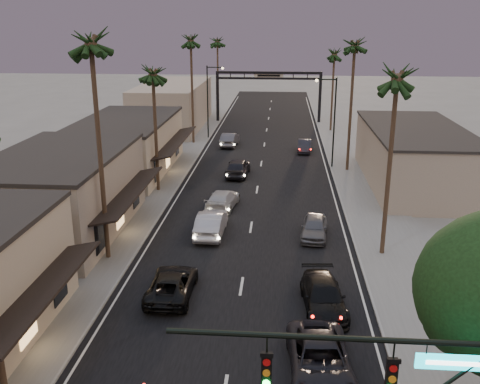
% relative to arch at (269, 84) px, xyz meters
% --- Properties ---
extents(ground, '(200.00, 200.00, 0.00)m').
position_rel_arch_xyz_m(ground, '(0.00, -30.00, -5.53)').
color(ground, slate).
rests_on(ground, ground).
extents(road, '(14.00, 120.00, 0.02)m').
position_rel_arch_xyz_m(road, '(0.00, -25.00, -5.53)').
color(road, black).
rests_on(road, ground).
extents(sidewalk_left, '(5.00, 92.00, 0.12)m').
position_rel_arch_xyz_m(sidewalk_left, '(-9.50, -18.00, -5.47)').
color(sidewalk_left, slate).
rests_on(sidewalk_left, ground).
extents(sidewalk_right, '(5.00, 92.00, 0.12)m').
position_rel_arch_xyz_m(sidewalk_right, '(9.50, -18.00, -5.47)').
color(sidewalk_right, slate).
rests_on(sidewalk_right, ground).
extents(storefront_mid, '(8.00, 14.00, 5.50)m').
position_rel_arch_xyz_m(storefront_mid, '(-13.00, -44.00, -2.78)').
color(storefront_mid, gray).
rests_on(storefront_mid, ground).
extents(storefront_far, '(8.00, 16.00, 5.00)m').
position_rel_arch_xyz_m(storefront_far, '(-13.00, -28.00, -3.03)').
color(storefront_far, '#BFAE92').
rests_on(storefront_far, ground).
extents(storefront_dist, '(8.00, 20.00, 6.00)m').
position_rel_arch_xyz_m(storefront_dist, '(-13.00, -5.00, -2.53)').
color(storefront_dist, gray).
rests_on(storefront_dist, ground).
extents(building_right, '(8.00, 18.00, 5.00)m').
position_rel_arch_xyz_m(building_right, '(14.00, -30.00, -3.03)').
color(building_right, gray).
rests_on(building_right, ground).
extents(arch, '(15.20, 0.40, 7.27)m').
position_rel_arch_xyz_m(arch, '(0.00, 0.00, 0.00)').
color(arch, black).
rests_on(arch, ground).
extents(streetlight_right, '(2.13, 0.30, 9.00)m').
position_rel_arch_xyz_m(streetlight_right, '(6.92, -25.00, -0.20)').
color(streetlight_right, black).
rests_on(streetlight_right, ground).
extents(streetlight_left, '(2.13, 0.30, 9.00)m').
position_rel_arch_xyz_m(streetlight_left, '(-6.92, -12.00, -0.20)').
color(streetlight_left, black).
rests_on(streetlight_left, ground).
extents(palm_lb, '(3.20, 3.20, 15.20)m').
position_rel_arch_xyz_m(palm_lb, '(-8.60, -48.00, 7.85)').
color(palm_lb, '#38281C').
rests_on(palm_lb, ground).
extents(palm_lc, '(3.20, 3.20, 12.20)m').
position_rel_arch_xyz_m(palm_lc, '(-8.60, -34.00, 4.94)').
color(palm_lc, '#38281C').
rests_on(palm_lc, ground).
extents(palm_ld, '(3.20, 3.20, 14.20)m').
position_rel_arch_xyz_m(palm_ld, '(-8.60, -15.00, 6.88)').
color(palm_ld, '#38281C').
rests_on(palm_ld, ground).
extents(palm_ra, '(3.20, 3.20, 13.20)m').
position_rel_arch_xyz_m(palm_ra, '(8.60, -46.00, 5.91)').
color(palm_ra, '#38281C').
rests_on(palm_ra, ground).
extents(palm_rb, '(3.20, 3.20, 14.20)m').
position_rel_arch_xyz_m(palm_rb, '(8.60, -26.00, 6.88)').
color(palm_rb, '#38281C').
rests_on(palm_rb, ground).
extents(palm_rc, '(3.20, 3.20, 12.20)m').
position_rel_arch_xyz_m(palm_rc, '(8.60, -6.00, 4.94)').
color(palm_rc, '#38281C').
rests_on(palm_rc, ground).
extents(palm_far, '(3.20, 3.20, 13.20)m').
position_rel_arch_xyz_m(palm_far, '(-8.30, 8.00, 5.91)').
color(palm_far, '#38281C').
rests_on(palm_far, ground).
extents(oncoming_pickup, '(2.32, 5.01, 1.39)m').
position_rel_arch_xyz_m(oncoming_pickup, '(-3.66, -52.33, -4.84)').
color(oncoming_pickup, black).
rests_on(oncoming_pickup, ground).
extents(oncoming_silver, '(1.86, 5.08, 1.66)m').
position_rel_arch_xyz_m(oncoming_silver, '(-2.68, -43.51, -4.70)').
color(oncoming_silver, '#A3A3A8').
rests_on(oncoming_silver, ground).
extents(oncoming_white, '(2.66, 5.19, 1.44)m').
position_rel_arch_xyz_m(oncoming_white, '(-2.51, -38.01, -4.81)').
color(oncoming_white, '#AEAEAE').
rests_on(oncoming_white, ground).
extents(oncoming_dgrey, '(2.32, 5.06, 1.68)m').
position_rel_arch_xyz_m(oncoming_dgrey, '(-2.06, -28.68, -4.69)').
color(oncoming_dgrey, black).
rests_on(oncoming_dgrey, ground).
extents(oncoming_grey_far, '(2.00, 4.87, 1.57)m').
position_rel_arch_xyz_m(oncoming_grey_far, '(-4.09, -16.04, -4.75)').
color(oncoming_grey_far, '#4A494E').
rests_on(oncoming_grey_far, ground).
extents(curbside_near, '(2.86, 5.66, 1.54)m').
position_rel_arch_xyz_m(curbside_near, '(3.86, -58.64, -4.77)').
color(curbside_near, black).
rests_on(curbside_near, ground).
extents(curbside_black, '(2.48, 5.19, 1.46)m').
position_rel_arch_xyz_m(curbside_black, '(4.39, -53.14, -4.80)').
color(curbside_black, black).
rests_on(curbside_black, ground).
extents(curbside_grey, '(2.14, 4.40, 1.45)m').
position_rel_arch_xyz_m(curbside_grey, '(4.44, -43.46, -4.81)').
color(curbside_grey, '#515257').
rests_on(curbside_grey, ground).
extents(curbside_far, '(1.69, 4.20, 1.36)m').
position_rel_arch_xyz_m(curbside_far, '(4.65, -18.32, -4.86)').
color(curbside_far, black).
rests_on(curbside_far, ground).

